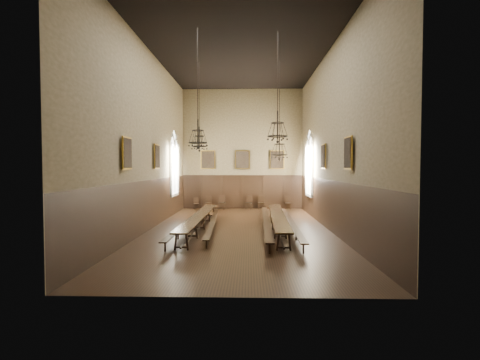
{
  "coord_description": "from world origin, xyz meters",
  "views": [
    {
      "loc": [
        0.47,
        -17.25,
        3.15
      ],
      "look_at": [
        0.01,
        1.5,
        2.44
      ],
      "focal_mm": 26.0,
      "sensor_mm": 36.0,
      "label": 1
    }
  ],
  "objects_px": {
    "chair_0": "(196,206)",
    "table_right": "(278,222)",
    "chandelier_back_left": "(199,141)",
    "chandelier_front_left": "(198,134)",
    "chair_2": "(222,205)",
    "chair_1": "(209,205)",
    "chair_7": "(288,205)",
    "bench_left_outer": "(188,225)",
    "chandelier_back_right": "(279,149)",
    "chair_5": "(261,205)",
    "chair_4": "(249,205)",
    "table_left": "(199,222)",
    "bench_right_inner": "(266,223)",
    "chandelier_front_right": "(278,129)",
    "bench_left_inner": "(212,224)",
    "bench_right_outer": "(291,224)"
  },
  "relations": [
    {
      "from": "chair_2",
      "to": "chandelier_back_left",
      "type": "xyz_separation_m",
      "value": [
        -0.77,
        -6.2,
        4.3
      ]
    },
    {
      "from": "chair_5",
      "to": "chandelier_front_left",
      "type": "xyz_separation_m",
      "value": [
        -3.1,
        -11.1,
        4.22
      ]
    },
    {
      "from": "chair_1",
      "to": "chair_7",
      "type": "xyz_separation_m",
      "value": [
        5.93,
        0.01,
        -0.0
      ]
    },
    {
      "from": "bench_right_outer",
      "to": "chandelier_back_right",
      "type": "height_order",
      "value": "chandelier_back_right"
    },
    {
      "from": "chandelier_front_right",
      "to": "chair_7",
      "type": "bearing_deg",
      "value": 80.97
    },
    {
      "from": "table_left",
      "to": "chair_4",
      "type": "xyz_separation_m",
      "value": [
        2.48,
        8.59,
        -0.07
      ]
    },
    {
      "from": "bench_right_outer",
      "to": "table_right",
      "type": "bearing_deg",
      "value": 168.48
    },
    {
      "from": "chair_0",
      "to": "chandelier_back_left",
      "type": "height_order",
      "value": "chandelier_back_left"
    },
    {
      "from": "chair_0",
      "to": "chair_7",
      "type": "relative_size",
      "value": 0.89
    },
    {
      "from": "bench_right_inner",
      "to": "chair_5",
      "type": "height_order",
      "value": "chair_5"
    },
    {
      "from": "chair_0",
      "to": "bench_left_outer",
      "type": "bearing_deg",
      "value": -103.62
    },
    {
      "from": "table_right",
      "to": "bench_left_outer",
      "type": "relative_size",
      "value": 1.02
    },
    {
      "from": "chandelier_front_right",
      "to": "chair_4",
      "type": "bearing_deg",
      "value": 96.72
    },
    {
      "from": "table_right",
      "to": "chandelier_front_right",
      "type": "relative_size",
      "value": 2.08
    },
    {
      "from": "bench_right_inner",
      "to": "chair_4",
      "type": "distance_m",
      "value": 8.44
    },
    {
      "from": "chair_4",
      "to": "chair_5",
      "type": "xyz_separation_m",
      "value": [
        0.94,
        -0.03,
        0.01
      ]
    },
    {
      "from": "bench_left_outer",
      "to": "table_right",
      "type": "bearing_deg",
      "value": 2.68
    },
    {
      "from": "chair_4",
      "to": "chair_7",
      "type": "distance_m",
      "value": 2.93
    },
    {
      "from": "chair_4",
      "to": "chair_5",
      "type": "relative_size",
      "value": 0.96
    },
    {
      "from": "bench_right_inner",
      "to": "chair_1",
      "type": "xyz_separation_m",
      "value": [
        -3.89,
        8.29,
        -0.02
      ]
    },
    {
      "from": "chair_5",
      "to": "chair_0",
      "type": "bearing_deg",
      "value": -176.1
    },
    {
      "from": "chair_0",
      "to": "table_right",
      "type": "bearing_deg",
      "value": -76.79
    },
    {
      "from": "chair_7",
      "to": "table_left",
      "type": "bearing_deg",
      "value": -122.53
    },
    {
      "from": "chair_4",
      "to": "chair_7",
      "type": "bearing_deg",
      "value": 11.2
    },
    {
      "from": "bench_left_outer",
      "to": "chair_4",
      "type": "distance_m",
      "value": 9.23
    },
    {
      "from": "bench_left_outer",
      "to": "bench_right_outer",
      "type": "xyz_separation_m",
      "value": [
        5.13,
        0.08,
        0.02
      ]
    },
    {
      "from": "chair_2",
      "to": "chandelier_back_left",
      "type": "relative_size",
      "value": 0.22
    },
    {
      "from": "chair_5",
      "to": "chandelier_back_left",
      "type": "distance_m",
      "value": 8.49
    },
    {
      "from": "table_left",
      "to": "chandelier_front_left",
      "type": "distance_m",
      "value": 4.88
    },
    {
      "from": "bench_right_outer",
      "to": "chandelier_back_right",
      "type": "bearing_deg",
      "value": 100.6
    },
    {
      "from": "bench_right_inner",
      "to": "chair_2",
      "type": "xyz_separation_m",
      "value": [
        -2.9,
        8.26,
        0.01
      ]
    },
    {
      "from": "chair_0",
      "to": "chandelier_front_right",
      "type": "distance_m",
      "value": 12.55
    },
    {
      "from": "bench_right_outer",
      "to": "chandelier_front_right",
      "type": "distance_m",
      "value": 4.99
    },
    {
      "from": "chandelier_back_left",
      "to": "chandelier_front_left",
      "type": "height_order",
      "value": "same"
    },
    {
      "from": "bench_right_inner",
      "to": "chandelier_front_right",
      "type": "bearing_deg",
      "value": -80.62
    },
    {
      "from": "chair_4",
      "to": "table_left",
      "type": "bearing_deg",
      "value": -93.28
    },
    {
      "from": "table_right",
      "to": "chandelier_back_right",
      "type": "xyz_separation_m",
      "value": [
        0.23,
        2.0,
        3.77
      ]
    },
    {
      "from": "chair_2",
      "to": "chair_7",
      "type": "bearing_deg",
      "value": 9.42
    },
    {
      "from": "bench_left_inner",
      "to": "chandelier_back_right",
      "type": "bearing_deg",
      "value": 28.99
    },
    {
      "from": "table_left",
      "to": "chandelier_back_left",
      "type": "relative_size",
      "value": 1.98
    },
    {
      "from": "chair_4",
      "to": "chair_5",
      "type": "distance_m",
      "value": 0.94
    },
    {
      "from": "bench_left_outer",
      "to": "chandelier_back_right",
      "type": "bearing_deg",
      "value": 25.0
    },
    {
      "from": "bench_right_outer",
      "to": "chair_4",
      "type": "relative_size",
      "value": 10.24
    },
    {
      "from": "bench_right_outer",
      "to": "chair_1",
      "type": "distance_m",
      "value": 9.94
    },
    {
      "from": "bench_left_inner",
      "to": "chandelier_front_left",
      "type": "xyz_separation_m",
      "value": [
        -0.32,
        -2.68,
        4.27
      ]
    },
    {
      "from": "chair_4",
      "to": "chandelier_front_right",
      "type": "height_order",
      "value": "chandelier_front_right"
    },
    {
      "from": "chair_4",
      "to": "chandelier_back_left",
      "type": "distance_m",
      "value": 8.15
    },
    {
      "from": "table_left",
      "to": "chandelier_front_right",
      "type": "relative_size",
      "value": 2.06
    },
    {
      "from": "bench_right_inner",
      "to": "bench_right_outer",
      "type": "relative_size",
      "value": 1.06
    },
    {
      "from": "table_left",
      "to": "bench_left_outer",
      "type": "height_order",
      "value": "table_left"
    }
  ]
}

